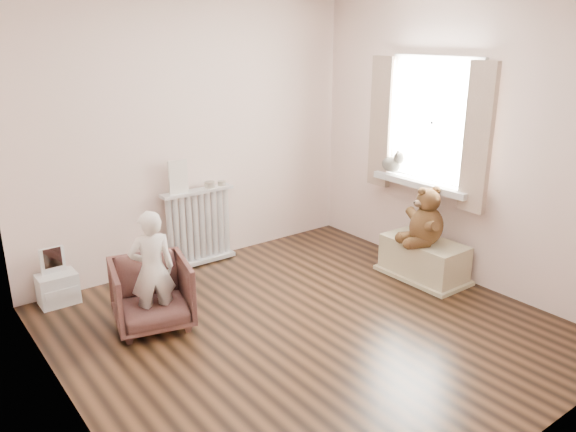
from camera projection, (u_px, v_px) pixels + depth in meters
floor at (307, 328)px, 4.50m from camera, size 3.60×3.60×0.01m
back_wall at (192, 136)px, 5.46m from camera, size 3.60×0.02×2.60m
front_wall at (541, 239)px, 2.73m from camera, size 3.60×0.02×2.60m
left_wall at (53, 217)px, 3.07m from camera, size 0.02×3.60×2.60m
right_wall at (461, 142)px, 5.13m from camera, size 0.02×3.60×2.60m
window at (434, 122)px, 5.29m from camera, size 0.03×0.90×1.10m
window_sill at (423, 183)px, 5.42m from camera, size 0.22×1.10×0.06m
curtain_left at (478, 139)px, 4.81m from camera, size 0.06×0.26×1.30m
curtain_right at (381, 123)px, 5.67m from camera, size 0.06×0.26×1.30m
radiator at (199, 228)px, 5.63m from camera, size 0.75×0.14×0.79m
paper_doll at (178, 177)px, 5.35m from camera, size 0.19×0.02×0.32m
tin_a at (210, 185)px, 5.58m from camera, size 0.10×0.10×0.06m
tin_b at (222, 183)px, 5.66m from camera, size 0.08×0.08×0.04m
toy_vanity at (56, 274)px, 4.83m from camera, size 0.32×0.23×0.51m
armchair at (152, 294)px, 4.47m from camera, size 0.71×0.73×0.55m
child at (152, 270)px, 4.36m from camera, size 0.40×0.31×0.96m
toy_bench at (424, 258)px, 5.39m from camera, size 0.42×0.79×0.37m
teddy_bear at (427, 213)px, 5.17m from camera, size 0.54×0.48×0.54m
plush_cat at (392, 163)px, 5.67m from camera, size 0.21×0.31×0.24m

